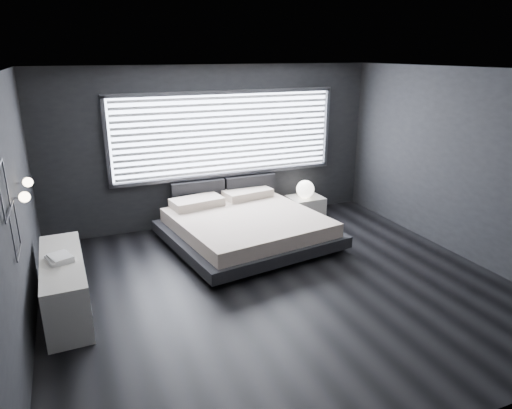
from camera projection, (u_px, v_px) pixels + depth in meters
name	position (u px, v px, depth m)	size (l,w,h in m)	color
room	(282.00, 187.00, 5.69)	(6.04, 6.00, 2.80)	black
window	(226.00, 134.00, 8.06)	(4.14, 0.09, 1.52)	white
headboard	(225.00, 192.00, 8.31)	(1.96, 0.16, 0.52)	black
sconce_near	(24.00, 197.00, 4.63)	(0.18, 0.11, 0.11)	silver
sconce_far	(28.00, 182.00, 5.15)	(0.18, 0.11, 0.11)	silver
wall_art_upper	(4.00, 190.00, 3.99)	(0.01, 0.48, 0.48)	#47474C
wall_art_lower	(15.00, 230.00, 4.36)	(0.01, 0.48, 0.48)	#47474C
bed	(246.00, 226.00, 7.45)	(2.76, 2.66, 0.63)	black
nightstand	(305.00, 206.00, 8.76)	(0.63, 0.53, 0.37)	silver
orb_lamp	(305.00, 189.00, 8.60)	(0.34, 0.34, 0.34)	white
dresser	(65.00, 285.00, 5.47)	(0.52, 1.72, 0.68)	silver
book_stack	(60.00, 258.00, 5.32)	(0.34, 0.39, 0.07)	white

